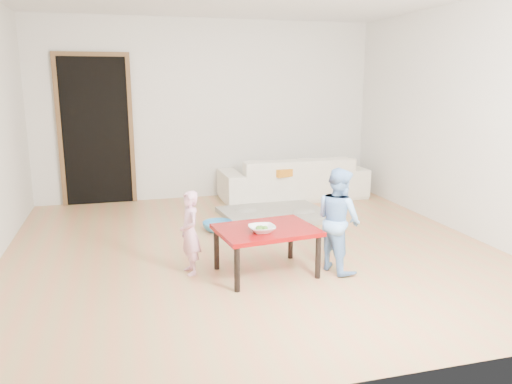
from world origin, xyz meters
name	(u,v)px	position (x,y,z in m)	size (l,w,h in m)	color
floor	(251,248)	(0.00, 0.00, 0.00)	(5.00, 5.00, 0.01)	tan
back_wall	(208,110)	(0.00, 2.50, 1.30)	(5.00, 0.02, 2.60)	silver
right_wall	(464,120)	(2.50, 0.00, 1.30)	(0.02, 5.00, 2.60)	silver
doorway	(96,132)	(-1.60, 2.48, 1.02)	(1.02, 0.08, 2.11)	brown
sofa	(293,177)	(1.18, 2.05, 0.31)	(2.15, 0.84, 0.63)	white
cushion	(283,171)	(0.94, 1.79, 0.47)	(0.40, 0.36, 0.11)	orange
red_table	(266,251)	(-0.05, -0.73, 0.22)	(0.87, 0.65, 0.44)	maroon
bowl	(262,229)	(-0.12, -0.84, 0.46)	(0.23, 0.23, 0.06)	white
broccoli	(262,229)	(-0.12, -0.84, 0.46)	(0.12, 0.12, 0.06)	#2D5919
child_pink	(190,233)	(-0.71, -0.54, 0.39)	(0.28, 0.18, 0.77)	#D36093
child_blue	(338,220)	(0.62, -0.81, 0.48)	(0.47, 0.37, 0.97)	#67A6F0
basin	(218,226)	(-0.23, 0.68, 0.06)	(0.36, 0.36, 0.11)	#338AC2
blanket	(276,214)	(0.62, 1.10, 0.03)	(1.31, 1.09, 0.07)	#B4B09E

